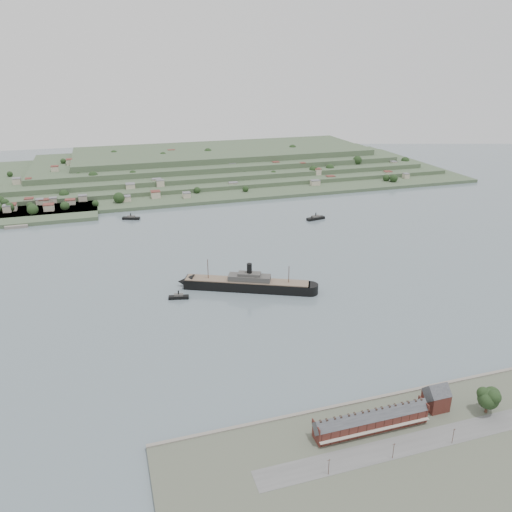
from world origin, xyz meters
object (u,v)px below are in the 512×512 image
object	(u,v)px
terrace_row	(371,420)
fig_tree	(490,398)
steamship	(243,284)
tugboat	(179,297)
gabled_building	(436,397)

from	to	relation	value
terrace_row	fig_tree	size ratio (longest dim) A/B	4.03
steamship	tugboat	bearing A→B (deg)	-178.92
gabled_building	terrace_row	bearing A→B (deg)	-173.88
steamship	terrace_row	bearing A→B (deg)	-85.09
tugboat	fig_tree	world-z (taller)	fig_tree
terrace_row	fig_tree	world-z (taller)	fig_tree
gabled_building	tugboat	xyz separation A→B (m)	(-100.19, 159.21, -6.60)
terrace_row	gabled_building	bearing A→B (deg)	6.12
terrace_row	steamship	size ratio (longest dim) A/B	0.56
steamship	fig_tree	world-z (taller)	steamship
fig_tree	terrace_row	bearing A→B (deg)	173.73
fig_tree	gabled_building	bearing A→B (deg)	154.29
tugboat	gabled_building	bearing A→B (deg)	-57.82
terrace_row	steamship	bearing A→B (deg)	94.91
tugboat	terrace_row	bearing A→B (deg)	-68.99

